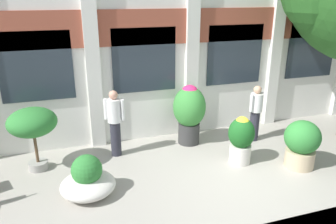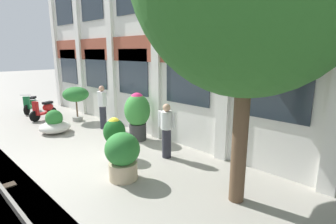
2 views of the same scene
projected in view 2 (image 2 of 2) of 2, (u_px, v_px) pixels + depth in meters
name	position (u px, v px, depth m)	size (l,w,h in m)	color
ground_plane	(88.00, 159.00, 7.50)	(80.00, 80.00, 0.00)	#9E998E
apartment_facade	(162.00, 32.00, 8.74)	(16.50, 0.64, 7.28)	silver
potted_plant_fluted_column	(137.00, 113.00, 8.92)	(0.88, 0.88, 1.65)	#333333
potted_plant_wide_bowl	(55.00, 124.00, 9.88)	(1.13, 1.13, 0.88)	beige
potted_plant_ribbed_drum	(115.00, 136.00, 7.46)	(0.63, 0.63, 1.19)	beige
potted_plant_glazed_jar	(123.00, 155.00, 6.18)	(0.83, 0.83, 1.16)	tan
potted_plant_terracotta_small	(76.00, 95.00, 11.38)	(1.10, 1.10, 1.51)	gray
scooter_near_curb	(44.00, 110.00, 11.83)	(0.67, 1.33, 0.98)	black
scooter_second_parked	(31.00, 104.00, 13.12)	(1.08, 0.99, 0.98)	black
resident_by_doorway	(167.00, 129.00, 7.43)	(0.50, 0.34, 1.58)	#282833
resident_watching_tracks	(103.00, 106.00, 10.25)	(0.48, 0.34, 1.71)	#282833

